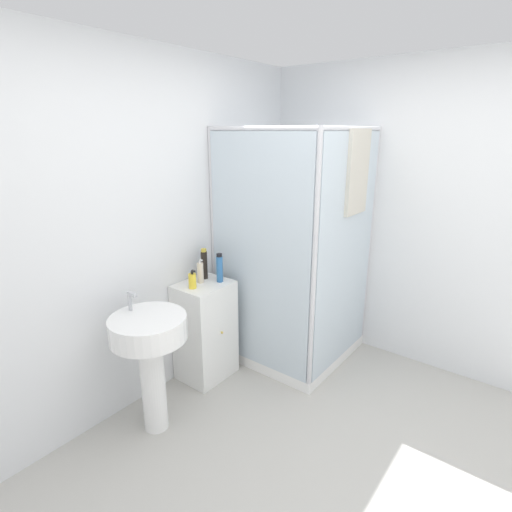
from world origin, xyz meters
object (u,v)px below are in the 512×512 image
Objects in this scene: shampoo_bottle_tall_black at (204,264)px; lotion_bottle_white at (200,273)px; soap_dispenser at (192,281)px; shampoo_bottle_blue at (220,268)px; sink at (150,347)px.

shampoo_bottle_tall_black is 1.29× the size of lotion_bottle_white.
shampoo_bottle_blue is at bearing -17.45° from soap_dispenser.
shampoo_bottle_blue reaches higher than sink.
shampoo_bottle_blue is at bearing -44.98° from lotion_bottle_white.
shampoo_bottle_blue is at bearing 6.83° from sink.
shampoo_bottle_blue is 1.20× the size of lotion_bottle_white.
soap_dispenser is 0.24m from shampoo_bottle_blue.
shampoo_bottle_tall_black reaches higher than sink.
sink is at bearing -163.40° from lotion_bottle_white.
lotion_bottle_white reaches higher than sink.
shampoo_bottle_tall_black reaches higher than soap_dispenser.
shampoo_bottle_tall_black reaches higher than shampoo_bottle_blue.
soap_dispenser is (0.54, 0.16, 0.25)m from sink.
shampoo_bottle_tall_black is 1.08× the size of shampoo_bottle_blue.
shampoo_bottle_tall_black is (0.75, 0.24, 0.31)m from sink.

